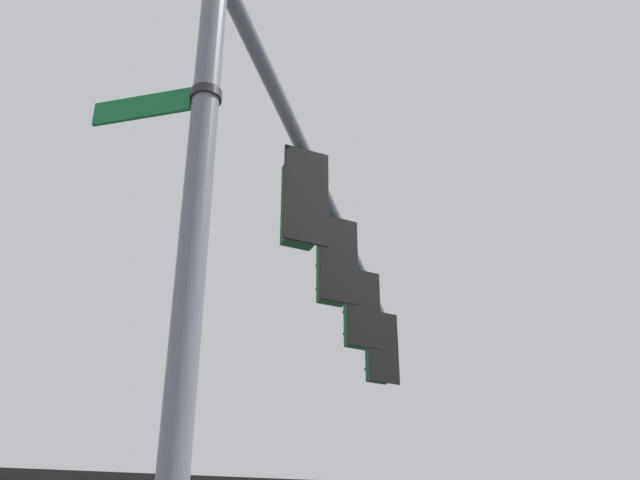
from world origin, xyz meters
The scene contains 8 objects.
signal_pole centered at (0.00, 0.00, 3.86)m, with size 0.22×0.22×7.72m, color slate.
mast_arm centered at (2.62, 3.29, 7.27)m, with size 0.17×0.17×8.41m, color slate.
traffic_light_nearest_pole centered at (1.75, 2.21, 6.48)m, with size 0.54×0.49×1.31m.
traffic_light_mid_inner centered at (2.76, 3.48, 6.48)m, with size 0.54×0.49×1.31m.
traffic_light_mid_outer centered at (3.77, 4.75, 6.48)m, with size 0.54×0.49×1.31m.
traffic_light_arm_end centered at (4.78, 6.01, 6.48)m, with size 0.54×0.49×1.31m.
street_name_sign centered at (-0.23, 0.18, 5.81)m, with size 0.91×0.76×0.22m.
bird_flying centered at (4.14, 7.49, 9.87)m, with size 0.33×0.27×0.10m.
Camera 1 is at (-1.25, -4.98, 1.73)m, focal length 44.75 mm.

